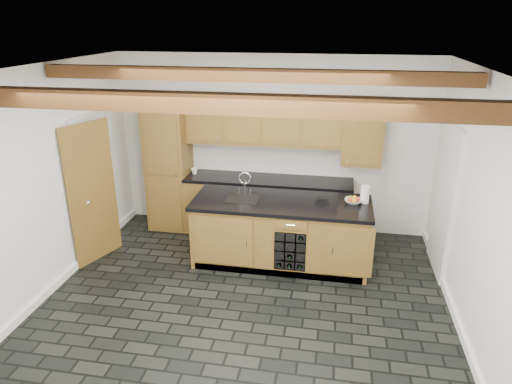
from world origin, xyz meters
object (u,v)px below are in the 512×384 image
kitchen_scale (322,200)px  fruit_bowl (353,201)px  island (281,232)px  paper_towel (365,194)px

kitchen_scale → fruit_bowl: 0.42m
island → paper_towel: bearing=8.4°
paper_towel → island: bearing=-171.6°
paper_towel → kitchen_scale: bearing=-173.1°
kitchen_scale → paper_towel: size_ratio=0.80×
kitchen_scale → paper_towel: (0.57, 0.07, 0.09)m
island → kitchen_scale: size_ratio=12.78×
island → fruit_bowl: 1.09m
island → paper_towel: 1.27m
kitchen_scale → fruit_bowl: (0.42, 0.02, 0.00)m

